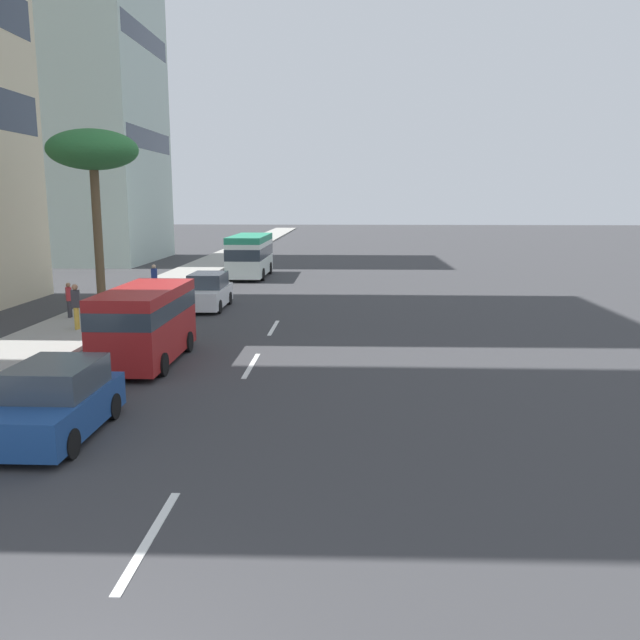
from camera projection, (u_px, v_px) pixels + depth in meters
The scene contains 14 objects.
ground_plane at pixel (294, 294), 37.30m from camera, with size 198.00×198.00×0.00m, color #38383A.
sidewalk_right at pixel (152, 291), 37.65m from camera, with size 162.00×3.59×0.15m, color #9E9B93.
lane_stripe_near at pixel (150, 538), 10.47m from camera, with size 3.20×0.16×0.01m, color silver.
lane_stripe_mid at pixel (251, 365), 21.26m from camera, with size 3.20×0.16×0.01m, color silver.
lane_stripe_far at pixel (274, 328), 27.45m from camera, with size 3.20×0.16×0.01m, color silver.
van_lead at pixel (145, 320), 21.39m from camera, with size 5.38×2.16×2.47m.
car_second at pixel (55, 403), 14.85m from camera, with size 4.03×1.94×1.66m.
minibus_third at pixel (250, 254), 44.86m from camera, with size 6.97×2.42×2.86m.
car_fourth at pixel (208, 292), 32.17m from camera, with size 4.30×1.81×1.72m.
pedestrian_near_lamp at pixel (69, 299), 28.90m from camera, with size 0.39×0.35×1.54m.
pedestrian_mid_block at pixel (76, 304), 26.23m from camera, with size 0.30×0.37×1.82m.
pedestrian_by_tree at pixel (154, 279), 34.94m from camera, with size 0.30×0.37×1.73m.
palm_tree at pixel (93, 153), 29.67m from camera, with size 4.05×4.05×8.25m.
office_tower_far at pixel (83, 56), 53.91m from camera, with size 12.90×10.52×33.64m.
Camera 1 is at (-5.35, -3.15, 5.33)m, focal length 36.93 mm.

